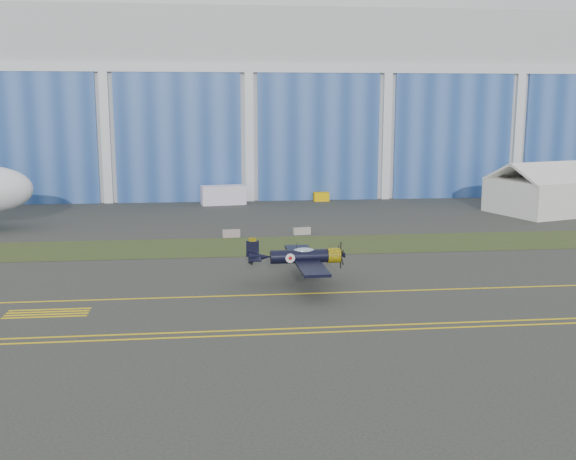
{
  "coord_description": "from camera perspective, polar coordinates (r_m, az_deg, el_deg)",
  "views": [
    {
      "loc": [
        -5.6,
        -57.18,
        15.04
      ],
      "look_at": [
        1.43,
        6.75,
        3.08
      ],
      "focal_mm": 42.0,
      "sensor_mm": 36.0,
      "label": 1
    }
  ],
  "objects": [
    {
      "name": "edge_line_near",
      "position": [
        45.6,
        1.15,
        -8.72
      ],
      "size": [
        80.0,
        0.2,
        0.02
      ],
      "primitive_type": "cube",
      "color": "yellow",
      "rests_on": "ground"
    },
    {
      "name": "tent",
      "position": [
        102.24,
        21.45,
        3.41
      ],
      "size": [
        18.46,
        15.74,
        7.3
      ],
      "rotation": [
        0.0,
        0.0,
        0.31
      ],
      "color": "white",
      "rests_on": "ground"
    },
    {
      "name": "barrier_c",
      "position": [
        79.57,
        1.15,
        -0.04
      ],
      "size": [
        2.07,
        0.92,
        0.9
      ],
      "primitive_type": "cube",
      "rotation": [
        0.0,
        0.0,
        0.16
      ],
      "color": "gray",
      "rests_on": "ground"
    },
    {
      "name": "hangar",
      "position": [
        129.09,
        -3.85,
        10.47
      ],
      "size": [
        220.0,
        45.7,
        30.0
      ],
      "color": "silver",
      "rests_on": "ground"
    },
    {
      "name": "grass_median",
      "position": [
        72.97,
        -1.74,
        -1.35
      ],
      "size": [
        260.0,
        10.0,
        0.02
      ],
      "primitive_type": "cube",
      "color": "#475128",
      "rests_on": "ground"
    },
    {
      "name": "barrier_a",
      "position": [
        77.86,
        -4.83,
        -0.31
      ],
      "size": [
        2.05,
        0.78,
        0.9
      ],
      "primitive_type": "cube",
      "rotation": [
        0.0,
        0.0,
        0.09
      ],
      "color": "gray",
      "rests_on": "ground"
    },
    {
      "name": "edge_line_far",
      "position": [
        46.53,
        0.99,
        -8.31
      ],
      "size": [
        80.0,
        0.2,
        0.02
      ],
      "primitive_type": "cube",
      "color": "yellow",
      "rests_on": "ground"
    },
    {
      "name": "shipping_container",
      "position": [
        103.89,
        -5.5,
        2.97
      ],
      "size": [
        7.0,
        3.64,
        2.89
      ],
      "primitive_type": "cube",
      "rotation": [
        0.0,
        0.0,
        0.15
      ],
      "color": "white",
      "rests_on": "ground"
    },
    {
      "name": "hold_short_ladder",
      "position": [
        52.81,
        -19.71,
        -6.64
      ],
      "size": [
        6.0,
        2.4,
        0.02
      ],
      "primitive_type": null,
      "color": "yellow",
      "rests_on": "ground"
    },
    {
      "name": "ground",
      "position": [
        59.39,
        -0.66,
        -4.14
      ],
      "size": [
        260.0,
        260.0,
        0.0
      ],
      "primitive_type": "plane",
      "color": "#383934",
      "rests_on": "ground"
    },
    {
      "name": "tug",
      "position": [
        107.31,
        2.83,
        2.84
      ],
      "size": [
        2.42,
        1.54,
        1.39
      ],
      "primitive_type": "cube",
      "rotation": [
        0.0,
        0.0,
        0.02
      ],
      "color": "#F5BA03",
      "rests_on": "ground"
    },
    {
      "name": "warbird",
      "position": [
        56.79,
        0.99,
        -2.25
      ],
      "size": [
        9.69,
        11.58,
        3.36
      ],
      "rotation": [
        0.0,
        0.0,
        0.03
      ],
      "color": "black",
      "rests_on": "ground"
    },
    {
      "name": "taxiway_centreline",
      "position": [
        54.59,
        -0.14,
        -5.45
      ],
      "size": [
        200.0,
        0.2,
        0.02
      ],
      "primitive_type": "cube",
      "color": "yellow",
      "rests_on": "ground"
    },
    {
      "name": "barrier_b",
      "position": [
        79.37,
        1.19,
        -0.06
      ],
      "size": [
        2.04,
        0.76,
        0.9
      ],
      "primitive_type": "cube",
      "rotation": [
        0.0,
        0.0,
        0.08
      ],
      "color": "#A0988C",
      "rests_on": "ground"
    }
  ]
}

